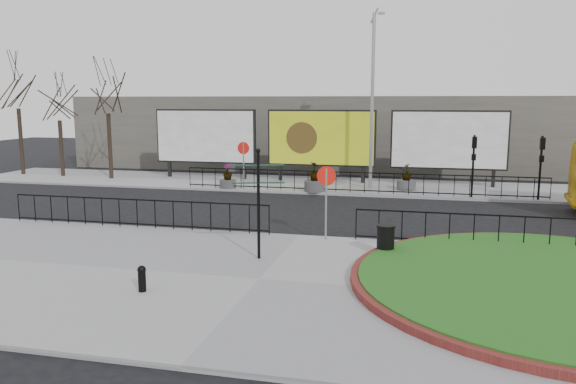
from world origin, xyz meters
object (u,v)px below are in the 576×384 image
(billboard_mid, at_px, (321,138))
(litter_bin, at_px, (386,240))
(planter_a, at_px, (228,179))
(planter_c, at_px, (406,181))
(lamp_post, at_px, (372,99))
(bollard, at_px, (142,277))
(fingerpost_sign, at_px, (258,193))
(planter_b, at_px, (315,181))

(billboard_mid, distance_m, litter_bin, 15.76)
(planter_a, distance_m, planter_c, 9.41)
(lamp_post, distance_m, planter_c, 4.62)
(lamp_post, relative_size, planter_c, 6.60)
(bollard, bearing_deg, fingerpost_sign, 60.26)
(litter_bin, xyz_separation_m, planter_a, (-8.98, 11.40, -0.01))
(planter_c, bearing_deg, planter_a, -170.37)
(billboard_mid, distance_m, planter_c, 5.62)
(billboard_mid, bearing_deg, planter_a, -141.18)
(litter_bin, distance_m, planter_c, 12.98)
(lamp_post, xyz_separation_m, fingerpost_sign, (-2.05, -14.15, -2.74))
(billboard_mid, distance_m, planter_a, 6.01)
(lamp_post, relative_size, bollard, 14.14)
(lamp_post, xyz_separation_m, planter_b, (-2.71, -1.60, -4.18))
(bollard, distance_m, planter_b, 16.06)
(lamp_post, height_order, fingerpost_sign, lamp_post)
(billboard_mid, height_order, planter_a, billboard_mid)
(litter_bin, bearing_deg, lamp_post, 96.89)
(fingerpost_sign, relative_size, planter_a, 2.53)
(litter_bin, relative_size, planter_c, 0.67)
(bollard, height_order, litter_bin, litter_bin)
(bollard, xyz_separation_m, litter_bin, (5.59, 4.62, 0.12))
(billboard_mid, height_order, planter_b, billboard_mid)
(billboard_mid, height_order, planter_c, billboard_mid)
(lamp_post, relative_size, planter_a, 7.15)
(fingerpost_sign, bearing_deg, planter_b, 79.07)
(billboard_mid, height_order, lamp_post, lamp_post)
(planter_c, bearing_deg, lamp_post, 180.00)
(lamp_post, bearing_deg, planter_b, -149.42)
(fingerpost_sign, relative_size, litter_bin, 3.49)
(fingerpost_sign, distance_m, planter_c, 14.76)
(lamp_post, relative_size, planter_b, 6.00)
(planter_a, bearing_deg, litter_bin, -51.77)
(litter_bin, distance_m, planter_b, 12.15)
(planter_c, bearing_deg, billboard_mid, 157.95)
(planter_b, distance_m, planter_c, 4.84)
(litter_bin, xyz_separation_m, planter_c, (0.29, 12.98, 0.00))
(fingerpost_sign, relative_size, planter_b, 2.12)
(lamp_post, height_order, bollard, lamp_post)
(lamp_post, bearing_deg, planter_a, -168.01)
(fingerpost_sign, height_order, planter_c, fingerpost_sign)
(billboard_mid, distance_m, lamp_post, 4.23)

